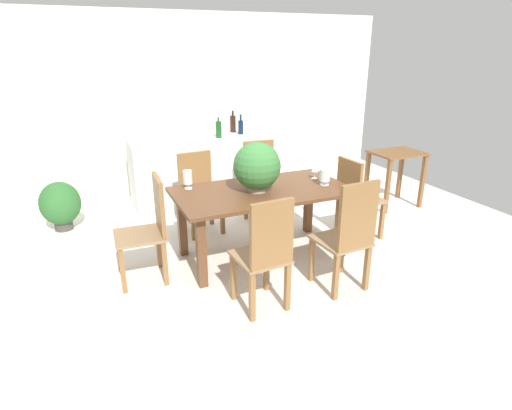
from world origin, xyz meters
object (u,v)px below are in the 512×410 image
Objects in this scene: chair_near_right at (349,233)px; dining_table at (262,199)px; wine_bottle_green at (233,123)px; kitchen_counter at (204,170)px; chair_foot_end at (355,194)px; crystal_vase_center_near at (188,178)px; wine_bottle_tall at (241,127)px; side_table at (396,165)px; wine_bottle_clear at (219,129)px; chair_far_left at (198,188)px; wine_glass at (315,169)px; chair_head_end at (150,225)px; chair_far_right at (261,178)px; flower_centerpiece at (257,167)px; crystal_vase_left at (325,176)px; potted_plant_floor at (60,204)px; chair_near_left at (266,252)px.

dining_table is at bearing -70.74° from chair_near_right.
kitchen_counter is at bearing -160.43° from wine_bottle_green.
chair_foot_end is 1.91m from crystal_vase_center_near.
wine_bottle_tall reaches higher than crystal_vase_center_near.
side_table is (1.16, 0.67, 0.05)m from chair_foot_end.
chair_near_right is 2.74m from wine_bottle_clear.
chair_far_left is 1.41m from wine_glass.
wine_bottle_clear is (-0.32, -0.31, -0.01)m from wine_bottle_green.
dining_table is 5.80× the size of wine_bottle_green.
chair_near_right is (1.57, -0.95, 0.02)m from chair_head_end.
crystal_vase_center_near is 1.32× the size of wine_glass.
chair_far_right is 1.03m from kitchen_counter.
flower_centerpiece reaches higher than dining_table.
crystal_vase_center_near is at bearing 161.60° from crystal_vase_left.
side_table is at bearing -143.89° from chair_near_right.
potted_plant_floor is at bearing 134.99° from crystal_vase_center_near.
crystal_vase_center_near reaches higher than crystal_vase_left.
crystal_vase_left is (0.26, -1.06, 0.28)m from chair_far_right.
side_table is at bearing -5.24° from chair_far_right.
chair_far_left is at bearing -110.76° from kitchen_counter.
wine_bottle_green reaches higher than wine_bottle_tall.
chair_far_left is 1.09m from wine_bottle_clear.
dining_table is 0.37m from flower_centerpiece.
wine_bottle_clear is (-0.56, 1.61, 0.21)m from wine_glass.
kitchen_counter is (-0.07, 1.85, -0.17)m from dining_table.
chair_near_left reaches higher than chair_far_left.
chair_far_left is at bearing -93.56° from chair_near_left.
wine_glass is at bearing 9.65° from dining_table.
chair_near_left is at bearing -77.20° from crystal_vase_center_near.
wine_bottle_clear reaches higher than crystal_vase_center_near.
wine_glass is (0.69, 0.12, 0.21)m from dining_table.
chair_head_end is at bearing -35.22° from chair_near_right.
side_table is at bearing -33.00° from wine_bottle_tall.
chair_far_right is at bearing 63.71° from flower_centerpiece.
wine_bottle_tall is at bearing 94.86° from crystal_vase_left.
chair_far_right is 1.21m from wine_bottle_green.
chair_near_right is 1.39× the size of side_table.
potted_plant_floor is (-2.37, 0.66, -0.23)m from chair_far_right.
crystal_vase_center_near is (0.47, 0.34, 0.30)m from chair_head_end.
chair_near_right reaches higher than side_table.
chair_far_left is at bearing 143.30° from wine_glass.
chair_head_end is 2.33m from chair_foot_end.
chair_far_left reaches higher than wine_glass.
crystal_vase_center_near is 0.69× the size of wine_bottle_tall.
potted_plant_floor is (-1.55, 0.67, -0.21)m from chair_far_left.
crystal_vase_center_near is (-1.86, 0.34, 0.33)m from chair_foot_end.
chair_near_left is 1.55m from wine_glass.
wine_glass is (-0.48, 0.12, 0.32)m from chair_foot_end.
chair_head_end is 1.31× the size of side_table.
chair_near_left is at bearing -105.90° from wine_bottle_green.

